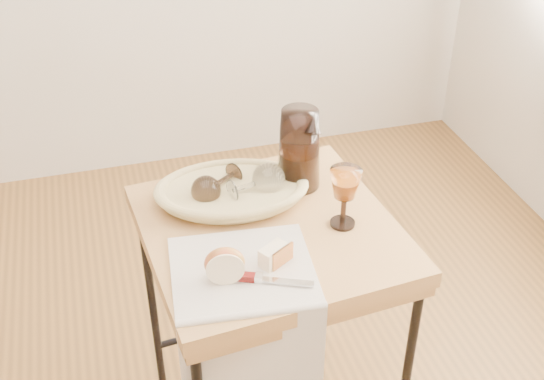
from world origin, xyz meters
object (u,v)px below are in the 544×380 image
object	(u,v)px
side_table	(270,336)
apple_half	(225,263)
goblet_lying_a	(218,183)
table_knife	(262,278)
wine_goblet	(344,198)
tea_towel	(243,270)
bread_basket	(232,193)
goblet_lying_b	(253,184)
pitcher	(299,149)

from	to	relation	value
side_table	apple_half	bearing A→B (deg)	-132.21
goblet_lying_a	table_knife	world-z (taller)	goblet_lying_a
side_table	wine_goblet	distance (m)	0.50
side_table	tea_towel	world-z (taller)	tea_towel
wine_goblet	apple_half	world-z (taller)	wine_goblet
apple_half	table_knife	world-z (taller)	apple_half
wine_goblet	bread_basket	bearing A→B (deg)	143.93
bread_basket	wine_goblet	size ratio (longest dim) A/B	2.19
goblet_lying_b	pitcher	bearing A→B (deg)	4.67
pitcher	goblet_lying_b	bearing A→B (deg)	-136.17
tea_towel	table_knife	distance (m)	0.06
goblet_lying_b	apple_half	size ratio (longest dim) A/B	1.55
tea_towel	pitcher	size ratio (longest dim) A/B	1.23
side_table	tea_towel	size ratio (longest dim) A/B	2.40
tea_towel	bread_basket	size ratio (longest dim) A/B	0.91
tea_towel	apple_half	bearing A→B (deg)	-153.21
goblet_lying_a	table_knife	bearing A→B (deg)	59.17
apple_half	side_table	bearing A→B (deg)	55.97
wine_goblet	apple_half	distance (m)	0.35
goblet_lying_a	side_table	bearing A→B (deg)	88.45
tea_towel	bread_basket	bearing A→B (deg)	87.29
side_table	goblet_lying_a	distance (m)	0.47
goblet_lying_b	pitcher	xyz separation A→B (m)	(0.14, 0.05, 0.05)
goblet_lying_a	pitcher	bearing A→B (deg)	148.31
pitcher	wine_goblet	xyz separation A→B (m)	(0.05, -0.20, -0.03)
goblet_lying_a	wine_goblet	bearing A→B (deg)	110.28
tea_towel	wine_goblet	xyz separation A→B (m)	(0.28, 0.10, 0.08)
goblet_lying_a	table_knife	xyz separation A→B (m)	(0.02, -0.34, -0.04)
apple_half	pitcher	bearing A→B (deg)	58.00
apple_half	goblet_lying_b	bearing A→B (deg)	71.82
tea_towel	apple_half	world-z (taller)	apple_half
table_knife	goblet_lying_a	bearing A→B (deg)	117.62
tea_towel	pitcher	distance (m)	0.40
side_table	goblet_lying_a	world-z (taller)	goblet_lying_a
goblet_lying_b	table_knife	xyz separation A→B (m)	(-0.06, -0.31, -0.04)
apple_half	bread_basket	bearing A→B (deg)	82.31
side_table	wine_goblet	world-z (taller)	wine_goblet
side_table	goblet_lying_b	bearing A→B (deg)	96.49
pitcher	table_knife	distance (m)	0.42
bread_basket	goblet_lying_b	xyz separation A→B (m)	(0.05, -0.02, 0.03)
pitcher	apple_half	bearing A→B (deg)	-105.69
side_table	goblet_lying_a	size ratio (longest dim) A/B	6.13
side_table	goblet_lying_b	distance (m)	0.45
bread_basket	pitcher	xyz separation A→B (m)	(0.19, 0.03, 0.09)
pitcher	tea_towel	bearing A→B (deg)	-102.32
tea_towel	side_table	bearing A→B (deg)	59.97
side_table	bread_basket	xyz separation A→B (m)	(-0.06, 0.13, 0.41)
goblet_lying_b	apple_half	world-z (taller)	goblet_lying_b
wine_goblet	table_knife	bearing A→B (deg)	-147.96
bread_basket	tea_towel	bearing A→B (deg)	-91.12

